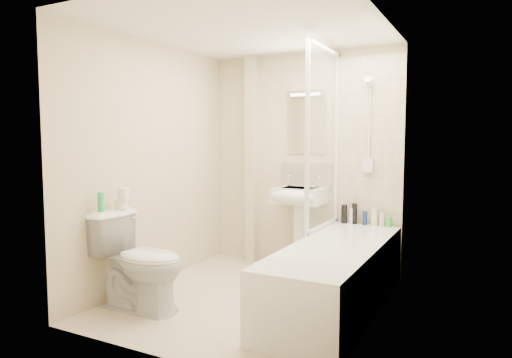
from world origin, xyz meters
The scene contains 26 objects.
floor centered at (0.00, 0.00, 0.00)m, with size 2.50×2.50×0.00m, color beige.
wall_back centered at (0.00, 1.25, 1.20)m, with size 2.20×0.02×2.40m, color beige.
wall_left centered at (-1.10, 0.00, 1.20)m, with size 0.02×2.50×2.40m, color beige.
wall_right centered at (1.10, 0.00, 1.20)m, with size 0.02×2.50×2.40m, color beige.
ceiling centered at (0.00, 0.00, 2.40)m, with size 2.20×2.50×0.02m, color white.
tile_back centered at (0.75, 1.24, 1.42)m, with size 0.70×0.01×1.75m, color beige.
tile_right centered at (1.09, 0.15, 1.42)m, with size 0.01×2.10×1.75m, color beige.
pipe_boxing centered at (-0.62, 1.19, 1.20)m, with size 0.12×0.12×2.40m, color beige.
splashback centered at (0.05, 1.24, 1.03)m, with size 0.60×0.01×0.30m, color beige.
mirror centered at (0.05, 1.24, 1.58)m, with size 0.46×0.01×0.60m, color white.
strip_light centered at (0.05, 1.22, 1.95)m, with size 0.42×0.07×0.07m, color silver.
bathtub centered at (0.75, 0.15, 0.29)m, with size 0.70×2.10×0.55m.
shower_screen centered at (0.40, 0.80, 1.45)m, with size 0.04×0.92×1.80m.
shower_fixture centered at (0.75, 1.19, 1.55)m, with size 0.10×0.16×0.99m.
pedestal_sink centered at (0.05, 1.01, 0.73)m, with size 0.54×0.49×1.05m.
bottle_black_a centered at (0.52, 1.16, 0.65)m, with size 0.06×0.06×0.20m, color black.
bottle_white_a centered at (0.60, 1.16, 0.63)m, with size 0.05×0.05×0.17m, color white.
bottle_black_b centered at (0.63, 1.16, 0.66)m, with size 0.06×0.06×0.22m, color black.
bottle_blue centered at (0.74, 1.16, 0.62)m, with size 0.05×0.05×0.14m, color navy.
bottle_cream centered at (0.84, 1.16, 0.64)m, with size 0.06×0.06×0.18m, color beige.
bottle_white_b centered at (0.91, 1.16, 0.62)m, with size 0.05×0.05×0.14m, color silver.
bottle_green centered at (0.98, 1.16, 0.60)m, with size 0.06×0.06×0.10m, color green.
toilet centered at (-0.72, -0.64, 0.42)m, with size 0.82×0.47×0.83m, color white.
toilet_roll_lower centered at (-0.99, -0.57, 0.88)m, with size 0.11×0.11×0.09m, color white.
toilet_roll_upper centered at (-0.94, -0.58, 0.97)m, with size 0.10×0.10×0.10m, color white.
green_bottle centered at (-1.01, -0.77, 0.92)m, with size 0.05×0.05×0.17m, color #27BE5C.
Camera 1 is at (1.90, -3.54, 1.44)m, focal length 32.00 mm.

